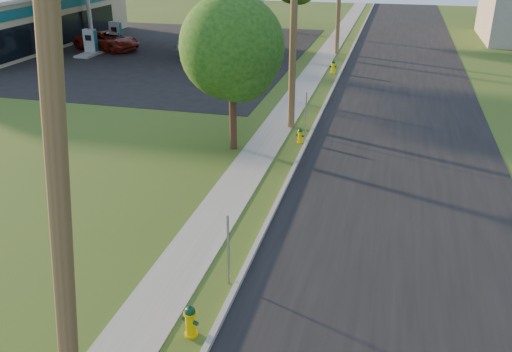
{
  "coord_description": "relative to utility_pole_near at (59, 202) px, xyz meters",
  "views": [
    {
      "loc": [
        3.82,
        -6.97,
        8.27
      ],
      "look_at": [
        0.0,
        8.0,
        1.4
      ],
      "focal_mm": 38.0,
      "sensor_mm": 36.0,
      "label": 1
    }
  ],
  "objects": [
    {
      "name": "car_silver",
      "position": [
        -9.09,
        32.07,
        -4.03
      ],
      "size": [
        4.87,
        2.92,
        1.55
      ],
      "primitive_type": "imported",
      "rotation": [
        0.0,
        0.0,
        1.32
      ],
      "color": "silver",
      "rests_on": "ground"
    },
    {
      "name": "sign_post_far",
      "position": [
        0.85,
        29.2,
        -3.8
      ],
      "size": [
        0.05,
        0.04,
        2.0
      ],
      "primitive_type": "cube",
      "color": "gray",
      "rests_on": "ground"
    },
    {
      "name": "convenience_store",
      "position": [
        -26.38,
        33.0,
        -2.67
      ],
      "size": [
        10.4,
        22.4,
        4.25
      ],
      "color": "tan",
      "rests_on": "ground"
    },
    {
      "name": "sidewalk",
      "position": [
        -0.65,
        11.0,
        -4.79
      ],
      "size": [
        1.5,
        120.0,
        0.03
      ],
      "primitive_type": "cube",
      "color": "gray",
      "rests_on": "ground"
    },
    {
      "name": "fuel_pump_ne",
      "position": [
        -8.9,
        31.0,
        -4.08
      ],
      "size": [
        1.2,
        3.2,
        1.9
      ],
      "color": "gray",
      "rests_on": "ground"
    },
    {
      "name": "road",
      "position": [
        5.1,
        11.0,
        -4.79
      ],
      "size": [
        8.0,
        120.0,
        0.02
      ],
      "primitive_type": "cube",
      "color": "black",
      "rests_on": "ground"
    },
    {
      "name": "utility_pole_mid",
      "position": [
        -0.0,
        18.0,
        0.15
      ],
      "size": [
        1.4,
        0.32,
        9.8
      ],
      "color": "brown",
      "rests_on": "ground"
    },
    {
      "name": "car_red",
      "position": [
        -17.55,
        32.84,
        -4.05
      ],
      "size": [
        5.89,
        3.81,
        1.51
      ],
      "primitive_type": "imported",
      "rotation": [
        0.0,
        0.0,
        1.31
      ],
      "color": "maroon",
      "rests_on": "ground"
    },
    {
      "name": "hydrant_mid",
      "position": [
        0.79,
        16.0,
        -4.48
      ],
      "size": [
        0.34,
        0.31,
        0.67
      ],
      "color": "#FFCA03",
      "rests_on": "ground"
    },
    {
      "name": "sign_post_near",
      "position": [
        0.85,
        5.2,
        -3.8
      ],
      "size": [
        0.05,
        0.04,
        2.0
      ],
      "primitive_type": "cube",
      "color": "gray",
      "rests_on": "ground"
    },
    {
      "name": "forecourt",
      "position": [
        -15.4,
        33.0,
        -4.79
      ],
      "size": [
        26.0,
        28.0,
        0.02
      ],
      "primitive_type": "cube",
      "color": "black",
      "rests_on": "ground"
    },
    {
      "name": "sign_post_mid",
      "position": [
        0.85,
        17.0,
        -3.8
      ],
      "size": [
        0.05,
        0.04,
        2.0
      ],
      "primitive_type": "cube",
      "color": "gray",
      "rests_on": "ground"
    },
    {
      "name": "curb",
      "position": [
        1.1,
        11.0,
        -4.73
      ],
      "size": [
        0.15,
        120.0,
        0.15
      ],
      "primitive_type": "cube",
      "color": "gray",
      "rests_on": "ground"
    },
    {
      "name": "fuel_pump_se",
      "position": [
        -8.9,
        35.0,
        -4.08
      ],
      "size": [
        1.2,
        3.2,
        1.9
      ],
      "color": "gray",
      "rests_on": "ground"
    },
    {
      "name": "fuel_pump_sw",
      "position": [
        -17.9,
        35.0,
        -4.08
      ],
      "size": [
        1.2,
        3.2,
        1.9
      ],
      "color": "gray",
      "rests_on": "ground"
    },
    {
      "name": "hydrant_near",
      "position": [
        0.6,
        3.09,
        -4.4
      ],
      "size": [
        0.42,
        0.38,
        0.82
      ],
      "color": "#E0B500",
      "rests_on": "ground"
    },
    {
      "name": "utility_pole_near",
      "position": [
        0.0,
        0.0,
        0.0
      ],
      "size": [
        1.4,
        0.32,
        9.48
      ],
      "color": "brown",
      "rests_on": "ground"
    },
    {
      "name": "fuel_pump_nw",
      "position": [
        -17.9,
        31.0,
        -4.08
      ],
      "size": [
        1.2,
        3.2,
        1.9
      ],
      "color": "gray",
      "rests_on": "ground"
    },
    {
      "name": "hydrant_far",
      "position": [
        0.58,
        29.5,
        -4.39
      ],
      "size": [
        0.43,
        0.38,
        0.84
      ],
      "color": "#FBDC01",
      "rests_on": "ground"
    },
    {
      "name": "tree_verge",
      "position": [
        -1.73,
        14.57,
        -0.72
      ],
      "size": [
        4.19,
        4.19,
        6.35
      ],
      "color": "#3C2517",
      "rests_on": "ground"
    }
  ]
}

